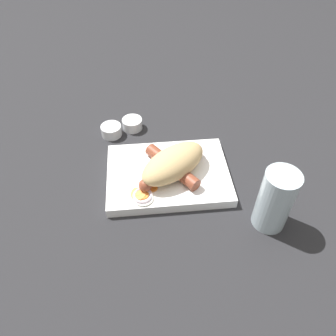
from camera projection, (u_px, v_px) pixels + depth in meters
name	position (u px, v px, depth m)	size (l,w,h in m)	color
ground_plane	(168.00, 178.00, 0.76)	(3.00, 3.00, 0.00)	#232326
food_tray	(168.00, 175.00, 0.75)	(0.27, 0.20, 0.02)	white
bread_roll	(173.00, 163.00, 0.72)	(0.18, 0.16, 0.06)	tan
sausage	(172.00, 168.00, 0.73)	(0.15, 0.14, 0.03)	brown
pickled_veggies	(143.00, 194.00, 0.69)	(0.07, 0.07, 0.01)	orange
condiment_cup_near	(132.00, 124.00, 0.88)	(0.05, 0.05, 0.03)	silver
condiment_cup_far	(111.00, 131.00, 0.86)	(0.05, 0.05, 0.03)	silver
drink_glass	(275.00, 200.00, 0.62)	(0.07, 0.07, 0.14)	silver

